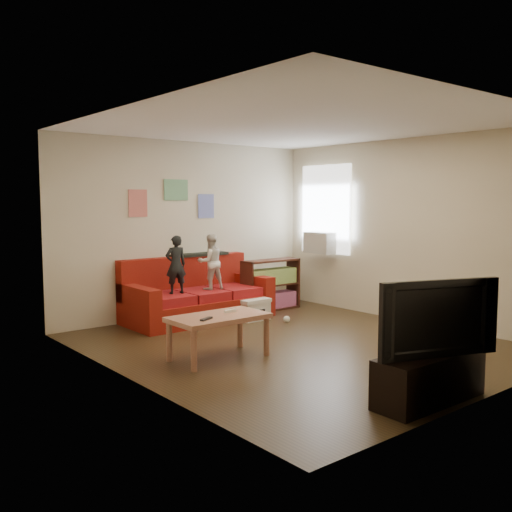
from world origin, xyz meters
TOP-DOWN VIEW (x-y plane):
  - room_shell at (0.00, 0.00)m, footprint 4.52×5.02m
  - sofa at (-0.13, 2.08)m, footprint 2.20×1.01m
  - child_a at (-0.58, 1.90)m, footprint 0.34×0.26m
  - child_b at (0.02, 1.90)m, footprint 0.45×0.38m
  - coffee_table at (-1.11, 0.11)m, footprint 1.11×0.61m
  - remote at (-1.36, -0.01)m, footprint 0.19×0.12m
  - game_controller at (-0.91, 0.16)m, footprint 0.15×0.04m
  - bookshelf at (1.24, 1.93)m, footprint 1.04×0.31m
  - window at (2.22, 1.65)m, footprint 0.04×1.08m
  - ac_unit at (2.10, 1.65)m, footprint 0.28×0.55m
  - artwork_left at (-0.85, 2.48)m, footprint 0.30×0.01m
  - artwork_center at (-0.20, 2.48)m, footprint 0.42×0.01m
  - artwork_right at (0.35, 2.48)m, footprint 0.30×0.01m
  - file_box at (0.51, 1.51)m, footprint 0.47×0.36m
  - tv_stand at (-0.48, -2.23)m, footprint 1.18×0.41m
  - television at (-0.48, -2.23)m, footprint 1.16×0.55m
  - tissue at (0.78, 1.03)m, footprint 0.12×0.12m

SIDE VIEW (x-z plane):
  - tissue at x=0.78m, z-range 0.00..0.10m
  - file_box at x=0.51m, z-range 0.00..0.33m
  - tv_stand at x=-0.48m, z-range 0.00..0.44m
  - sofa at x=-0.13m, z-range -0.16..0.81m
  - bookshelf at x=1.24m, z-range -0.04..0.78m
  - coffee_table at x=-1.11m, z-range 0.18..0.68m
  - remote at x=-1.36m, z-range 0.50..0.52m
  - game_controller at x=-0.91m, z-range 0.50..0.53m
  - television at x=-0.48m, z-range 0.44..1.12m
  - child_b at x=0.02m, z-range 0.46..1.29m
  - child_a at x=-0.58m, z-range 0.46..1.30m
  - ac_unit at x=2.10m, z-range 0.91..1.26m
  - room_shell at x=0.00m, z-range -0.01..2.71m
  - window at x=2.22m, z-range 0.90..2.38m
  - artwork_right at x=0.35m, z-range 1.51..1.89m
  - artwork_left at x=-0.85m, z-range 1.55..1.95m
  - artwork_center at x=-0.20m, z-range 1.79..2.11m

